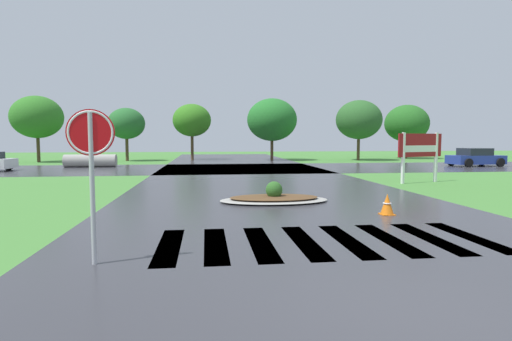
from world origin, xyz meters
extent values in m
cube|color=#478438|center=(0.00, 0.00, -0.05)|extent=(120.00, 120.00, 0.10)
cube|color=#35353A|center=(0.00, 10.00, 0.00)|extent=(11.09, 80.00, 0.01)
cube|color=#35353A|center=(0.00, 24.26, 0.00)|extent=(90.00, 9.98, 0.01)
cube|color=white|center=(-3.15, 3.71, 0.00)|extent=(0.45, 2.81, 0.01)
cube|color=white|center=(-2.25, 3.71, 0.00)|extent=(0.45, 2.81, 0.01)
cube|color=white|center=(-1.35, 3.71, 0.00)|extent=(0.45, 2.81, 0.01)
cube|color=white|center=(-0.45, 3.71, 0.00)|extent=(0.45, 2.81, 0.01)
cube|color=white|center=(0.45, 3.71, 0.00)|extent=(0.45, 2.81, 0.01)
cube|color=white|center=(1.35, 3.71, 0.00)|extent=(0.45, 2.81, 0.01)
cube|color=white|center=(2.25, 3.71, 0.00)|extent=(0.45, 2.81, 0.01)
cube|color=white|center=(3.15, 3.71, 0.00)|extent=(0.45, 2.81, 0.01)
cylinder|color=#B2B5BA|center=(-4.28, 2.68, 1.26)|extent=(0.08, 0.08, 2.52)
cylinder|color=red|center=(-4.28, 2.68, 2.20)|extent=(0.76, 0.10, 0.76)
torus|color=white|center=(-4.28, 2.68, 2.20)|extent=(0.73, 0.11, 0.73)
cube|color=white|center=(8.61, 14.25, 1.19)|extent=(0.15, 0.15, 2.37)
cube|color=white|center=(6.63, 13.61, 1.19)|extent=(0.15, 0.15, 2.37)
cube|color=maroon|center=(7.62, 13.93, 1.78)|extent=(2.56, 0.89, 1.09)
cube|color=white|center=(7.62, 13.93, 1.61)|extent=(1.96, 0.70, 0.31)
ellipsoid|color=#9E9B93|center=(-0.19, 8.98, 0.06)|extent=(3.60, 1.91, 0.12)
ellipsoid|color=brown|center=(-0.19, 8.98, 0.15)|extent=(2.95, 1.57, 0.10)
sphere|color=#2D6023|center=(-0.19, 8.98, 0.40)|extent=(0.56, 0.56, 0.56)
cube|color=navy|center=(17.84, 24.36, 0.49)|extent=(4.04, 2.09, 0.65)
cube|color=#1E232B|center=(17.75, 24.36, 1.09)|extent=(2.08, 1.74, 0.54)
cylinder|color=black|center=(19.10, 25.40, 0.32)|extent=(0.65, 0.26, 0.64)
cylinder|color=black|center=(19.23, 23.51, 0.32)|extent=(0.65, 0.26, 0.64)
cylinder|color=black|center=(16.44, 25.22, 0.32)|extent=(0.65, 0.26, 0.64)
cylinder|color=black|center=(16.57, 23.33, 0.32)|extent=(0.65, 0.26, 0.64)
cylinder|color=black|center=(-15.48, 24.67, 0.32)|extent=(0.65, 0.26, 0.64)
cylinder|color=#9E9B93|center=(-11.85, 26.77, 0.46)|extent=(1.53, 0.93, 0.93)
cylinder|color=#9E9B93|center=(-10.80, 26.77, 0.46)|extent=(1.53, 0.93, 0.93)
cylinder|color=#9E9B93|center=(-9.75, 26.77, 0.46)|extent=(1.53, 0.93, 0.93)
cone|color=orange|center=(2.51, 6.32, 0.29)|extent=(0.38, 0.38, 0.59)
torus|color=white|center=(2.51, 6.32, 0.32)|extent=(0.24, 0.24, 0.04)
cube|color=orange|center=(2.51, 6.32, 0.01)|extent=(0.36, 0.36, 0.03)
cylinder|color=#4C3823|center=(-17.11, 33.92, 1.22)|extent=(0.28, 0.28, 2.44)
ellipsoid|color=#307524|center=(-17.11, 33.92, 3.97)|extent=(4.36, 4.36, 3.71)
cylinder|color=#4C3823|center=(-9.68, 34.83, 1.14)|extent=(0.28, 0.28, 2.29)
ellipsoid|color=#28662D|center=(-9.68, 34.83, 3.46)|extent=(3.37, 3.37, 2.86)
cylinder|color=#4C3823|center=(-3.74, 36.09, 1.28)|extent=(0.28, 0.28, 2.56)
ellipsoid|color=#36791F|center=(-3.74, 36.09, 3.85)|extent=(3.70, 3.70, 3.14)
cylinder|color=#4C3823|center=(3.86, 34.38, 1.10)|extent=(0.28, 0.28, 2.20)
ellipsoid|color=#257029|center=(3.86, 34.38, 3.86)|extent=(4.74, 4.74, 4.03)
cylinder|color=#4C3823|center=(12.06, 33.37, 1.17)|extent=(0.28, 0.28, 2.35)
ellipsoid|color=#2C5F29|center=(12.06, 33.37, 3.87)|extent=(4.34, 4.34, 3.69)
cylinder|color=#4C3823|center=(18.25, 36.03, 1.04)|extent=(0.28, 0.28, 2.08)
ellipsoid|color=#266421|center=(18.25, 36.03, 3.65)|extent=(4.47, 4.47, 3.80)
camera|label=1|loc=(-2.42, -4.28, 2.10)|focal=28.72mm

